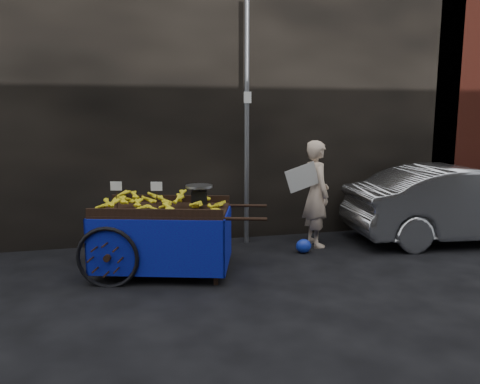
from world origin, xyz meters
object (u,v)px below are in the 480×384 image
object	(u,v)px
vendor	(316,194)
parked_car	(463,204)
plastic_bag	(304,246)
banana_cart	(159,215)

from	to	relation	value
vendor	parked_car	distance (m)	2.57
vendor	plastic_bag	bearing A→B (deg)	135.76
banana_cart	vendor	distance (m)	2.68
banana_cart	vendor	size ratio (longest dim) A/B	1.49
plastic_bag	banana_cart	bearing A→B (deg)	-170.19
vendor	plastic_bag	size ratio (longest dim) A/B	7.04
banana_cart	plastic_bag	bearing A→B (deg)	26.38
plastic_bag	vendor	bearing A→B (deg)	47.11
plastic_bag	parked_car	world-z (taller)	parked_car
banana_cart	vendor	xyz separation A→B (m)	(2.57, 0.76, 0.07)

